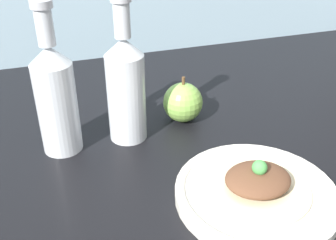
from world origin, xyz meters
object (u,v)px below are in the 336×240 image
(plated_food, at_px, (258,181))
(cider_bottle_right, at_px, (126,86))
(plate, at_px, (256,193))
(cider_bottle_left, at_px, (56,96))
(apple, at_px, (183,102))

(plated_food, relative_size, cider_bottle_right, 0.60)
(plate, xyz_separation_m, cider_bottle_left, (-0.26, 0.24, 0.09))
(apple, bearing_deg, cider_bottle_right, -167.49)
(plate, height_order, cider_bottle_right, cider_bottle_right)
(plated_food, relative_size, apple, 1.68)
(cider_bottle_left, height_order, apple, cider_bottle_left)
(cider_bottle_right, distance_m, apple, 0.14)
(plate, distance_m, cider_bottle_right, 0.29)
(plated_food, height_order, cider_bottle_left, cider_bottle_left)
(cider_bottle_left, bearing_deg, plated_food, -41.95)
(cider_bottle_right, bearing_deg, plate, -59.25)
(plated_food, xyz_separation_m, cider_bottle_right, (-0.14, 0.24, 0.07))
(cider_bottle_left, xyz_separation_m, cider_bottle_right, (0.12, 0.00, 0.00))
(cider_bottle_left, bearing_deg, cider_bottle_right, 0.00)
(plated_food, height_order, cider_bottle_right, cider_bottle_right)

